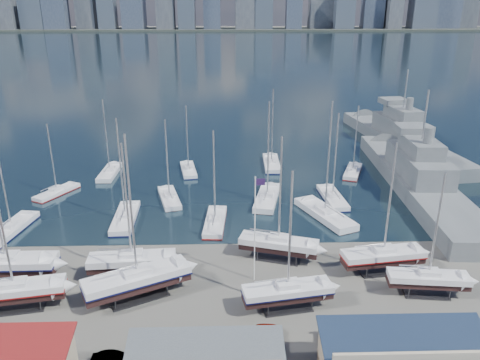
{
  "coord_description": "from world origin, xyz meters",
  "views": [
    {
      "loc": [
        1.9,
        -53.86,
        28.98
      ],
      "look_at": [
        3.66,
        8.0,
        5.86
      ],
      "focal_mm": 35.0,
      "sensor_mm": 36.0,
      "label": 1
    }
  ],
  "objects_px": {
    "naval_ship_east": "(416,179)",
    "naval_ship_west": "(399,139)",
    "sailboat_cradle_0": "(6,264)",
    "flagpole": "(256,222)",
    "car_a": "(159,354)"
  },
  "relations": [
    {
      "from": "sailboat_cradle_0",
      "to": "flagpole",
      "type": "relative_size",
      "value": 1.42
    },
    {
      "from": "naval_ship_west",
      "to": "flagpole",
      "type": "relative_size",
      "value": 3.83
    },
    {
      "from": "sailboat_cradle_0",
      "to": "naval_ship_east",
      "type": "relative_size",
      "value": 0.36
    },
    {
      "from": "naval_ship_west",
      "to": "car_a",
      "type": "height_order",
      "value": "naval_ship_west"
    },
    {
      "from": "car_a",
      "to": "flagpole",
      "type": "relative_size",
      "value": 0.3
    },
    {
      "from": "car_a",
      "to": "sailboat_cradle_0",
      "type": "bearing_deg",
      "value": 137.69
    },
    {
      "from": "naval_ship_east",
      "to": "flagpole",
      "type": "height_order",
      "value": "naval_ship_east"
    },
    {
      "from": "naval_ship_east",
      "to": "flagpole",
      "type": "xyz_separation_m",
      "value": [
        -28.68,
        -27.2,
        5.5
      ]
    },
    {
      "from": "naval_ship_west",
      "to": "flagpole",
      "type": "height_order",
      "value": "naval_ship_west"
    },
    {
      "from": "sailboat_cradle_0",
      "to": "naval_ship_west",
      "type": "distance_m",
      "value": 81.14
    },
    {
      "from": "sailboat_cradle_0",
      "to": "naval_ship_west",
      "type": "relative_size",
      "value": 0.37
    },
    {
      "from": "sailboat_cradle_0",
      "to": "car_a",
      "type": "xyz_separation_m",
      "value": [
        18.52,
        -13.1,
        -1.51
      ]
    },
    {
      "from": "sailboat_cradle_0",
      "to": "flagpole",
      "type": "xyz_separation_m",
      "value": [
        27.57,
        -0.54,
        5.02
      ]
    },
    {
      "from": "naval_ship_east",
      "to": "naval_ship_west",
      "type": "distance_m",
      "value": 26.02
    },
    {
      "from": "naval_ship_east",
      "to": "naval_ship_west",
      "type": "xyz_separation_m",
      "value": [
        6.06,
        25.31,
        -0.0
      ]
    }
  ]
}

